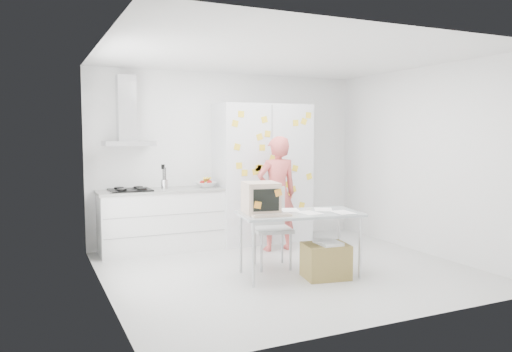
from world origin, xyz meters
name	(u,v)px	position (x,y,z in m)	size (l,w,h in m)	color
floor	(287,270)	(0.00, 0.00, -0.01)	(4.50, 4.00, 0.02)	silver
walls	(263,162)	(0.00, 0.72, 1.35)	(4.52, 4.01, 2.70)	white
ceiling	(288,56)	(0.00, 0.00, 2.70)	(4.50, 4.00, 0.02)	white
counter_run	(162,219)	(-1.20, 1.70, 0.47)	(1.84, 0.63, 1.28)	white
range_hood	(127,118)	(-1.65, 1.84, 1.96)	(0.70, 0.48, 1.01)	silver
tall_cabinet	(263,173)	(0.45, 1.67, 1.10)	(1.50, 0.68, 2.20)	silver
person	(277,194)	(0.37, 1.01, 0.85)	(0.62, 0.41, 1.70)	#CC534F
desk	(275,205)	(-0.28, -0.21, 0.88)	(1.55, 0.95, 1.16)	#A3ABAD
chair	(271,222)	(-0.11, 0.26, 0.59)	(0.55, 0.55, 1.04)	#A6A6A4
cardboard_box	(326,260)	(0.25, -0.51, 0.22)	(0.59, 0.50, 0.46)	olive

